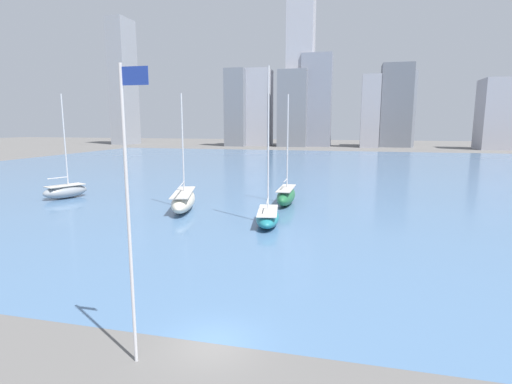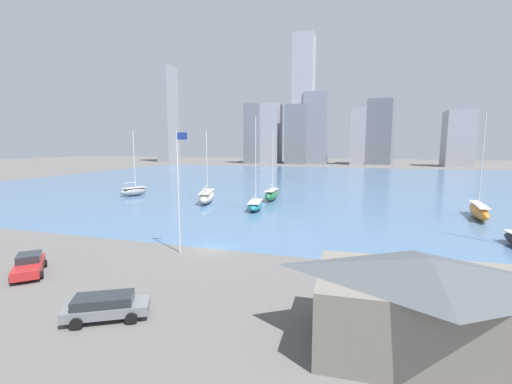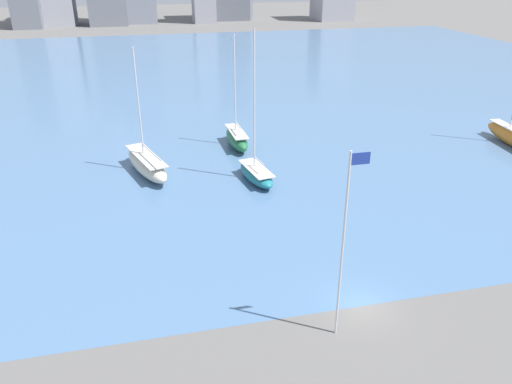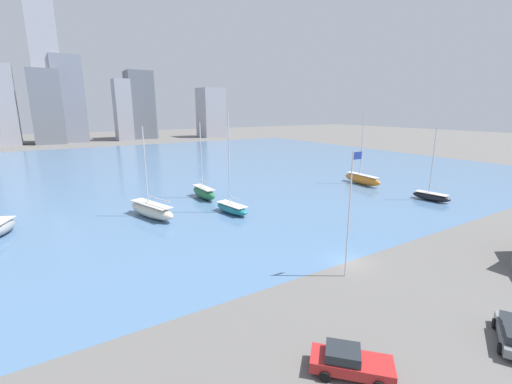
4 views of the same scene
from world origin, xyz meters
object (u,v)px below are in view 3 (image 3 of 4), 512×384
Objects in this scene: sailboat_orange at (512,136)px; sailboat_teal at (256,173)px; flag_pole at (344,243)px; sailboat_green at (237,138)px; sailboat_cream at (147,164)px.

sailboat_orange is 34.86m from sailboat_teal.
flag_pole is 0.79× the size of sailboat_teal.
flag_pole is at bearing -92.56° from sailboat_green.
sailboat_teal is at bearing 88.86° from flag_pole.
flag_pole is at bearing -86.75° from sailboat_cream.
sailboat_cream is 46.08m from sailboat_orange.
sailboat_orange is at bearing 38.96° from flag_pole.
sailboat_teal is 1.14× the size of sailboat_green.
sailboat_orange is at bearing -3.43° from sailboat_teal.
sailboat_orange is 1.01× the size of sailboat_teal.
flag_pole is 45.55m from sailboat_orange.
flag_pole is 0.78× the size of sailboat_orange.
sailboat_teal is (0.49, 24.69, -5.83)m from flag_pole.
sailboat_green is at bearing 172.94° from sailboat_orange.
sailboat_green is (0.54, 35.74, -5.60)m from flag_pole.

